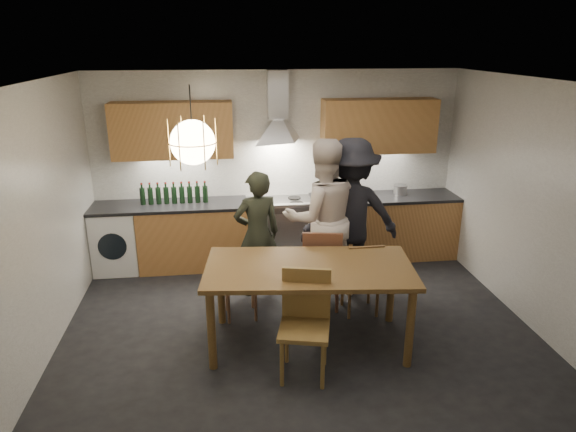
{
  "coord_description": "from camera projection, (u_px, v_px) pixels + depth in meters",
  "views": [
    {
      "loc": [
        -0.73,
        -4.68,
        2.95
      ],
      "look_at": [
        -0.08,
        0.4,
        1.2
      ],
      "focal_mm": 32.0,
      "sensor_mm": 36.0,
      "label": 1
    }
  ],
  "objects": [
    {
      "name": "ground",
      "position": [
        301.0,
        335.0,
        5.44
      ],
      "size": [
        5.0,
        5.0,
        0.0
      ],
      "primitive_type": "plane",
      "color": "black",
      "rests_on": "ground"
    },
    {
      "name": "room_shell",
      "position": [
        302.0,
        179.0,
        4.89
      ],
      "size": [
        5.02,
        4.52,
        2.61
      ],
      "color": "silver",
      "rests_on": "ground"
    },
    {
      "name": "counter_run",
      "position": [
        281.0,
        231.0,
        7.13
      ],
      "size": [
        5.0,
        0.62,
        0.9
      ],
      "color": "tan",
      "rests_on": "ground"
    },
    {
      "name": "range_stove",
      "position": [
        280.0,
        232.0,
        7.12
      ],
      "size": [
        0.9,
        0.6,
        0.92
      ],
      "color": "silver",
      "rests_on": "ground"
    },
    {
      "name": "wall_fixtures",
      "position": [
        278.0,
        127.0,
        6.77
      ],
      "size": [
        4.3,
        0.54,
        1.1
      ],
      "color": "tan",
      "rests_on": "ground"
    },
    {
      "name": "pendant_lamp",
      "position": [
        193.0,
        142.0,
        4.55
      ],
      "size": [
        0.43,
        0.43,
        0.7
      ],
      "color": "black",
      "rests_on": "ground"
    },
    {
      "name": "dining_table",
      "position": [
        309.0,
        275.0,
        5.06
      ],
      "size": [
        2.13,
        1.23,
        0.86
      ],
      "rotation": [
        0.0,
        0.0,
        -0.11
      ],
      "color": "brown",
      "rests_on": "ground"
    },
    {
      "name": "chair_back_left",
      "position": [
        241.0,
        281.0,
        5.6
      ],
      "size": [
        0.39,
        0.39,
        0.81
      ],
      "rotation": [
        0.0,
        0.0,
        3.2
      ],
      "color": "brown",
      "rests_on": "ground"
    },
    {
      "name": "chair_back_mid",
      "position": [
        322.0,
        264.0,
        5.81
      ],
      "size": [
        0.52,
        0.52,
        0.97
      ],
      "rotation": [
        0.0,
        0.0,
        2.93
      ],
      "color": "brown",
      "rests_on": "ground"
    },
    {
      "name": "chair_back_right",
      "position": [
        363.0,
        274.0,
        5.69
      ],
      "size": [
        0.4,
        0.4,
        0.87
      ],
      "rotation": [
        0.0,
        0.0,
        3.16
      ],
      "color": "brown",
      "rests_on": "ground"
    },
    {
      "name": "chair_front",
      "position": [
        305.0,
        316.0,
        4.69
      ],
      "size": [
        0.54,
        0.54,
        0.99
      ],
      "rotation": [
        0.0,
        0.0,
        -0.24
      ],
      "color": "brown",
      "rests_on": "ground"
    },
    {
      "name": "person_left",
      "position": [
        257.0,
        234.0,
        6.11
      ],
      "size": [
        0.63,
        0.48,
        1.54
      ],
      "primitive_type": "imported",
      "rotation": [
        0.0,
        0.0,
        3.36
      ],
      "color": "black",
      "rests_on": "ground"
    },
    {
      "name": "person_mid",
      "position": [
        322.0,
        218.0,
        6.09
      ],
      "size": [
        0.99,
        0.81,
        1.91
      ],
      "primitive_type": "imported",
      "rotation": [
        0.0,
        0.0,
        3.24
      ],
      "color": "beige",
      "rests_on": "ground"
    },
    {
      "name": "person_right",
      "position": [
        351.0,
        214.0,
        6.28
      ],
      "size": [
        1.23,
        0.73,
        1.88
      ],
      "primitive_type": "imported",
      "rotation": [
        0.0,
        0.0,
        3.12
      ],
      "color": "black",
      "rests_on": "ground"
    },
    {
      "name": "mixing_bowl",
      "position": [
        346.0,
        197.0,
        6.99
      ],
      "size": [
        0.34,
        0.34,
        0.08
      ],
      "primitive_type": "imported",
      "rotation": [
        0.0,
        0.0,
        -0.03
      ],
      "color": "silver",
      "rests_on": "counter_run"
    },
    {
      "name": "stock_pot",
      "position": [
        400.0,
        190.0,
        7.22
      ],
      "size": [
        0.21,
        0.21,
        0.13
      ],
      "primitive_type": "cylinder",
      "rotation": [
        0.0,
        0.0,
        0.16
      ],
      "color": "#BBBABE",
      "rests_on": "counter_run"
    },
    {
      "name": "wine_bottles",
      "position": [
        174.0,
        193.0,
        6.8
      ],
      "size": [
        0.89,
        0.07,
        0.29
      ],
      "color": "black",
      "rests_on": "counter_run"
    }
  ]
}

